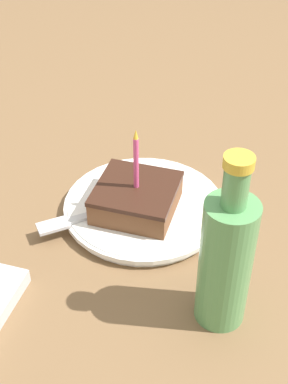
% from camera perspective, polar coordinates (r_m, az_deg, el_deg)
% --- Properties ---
extents(ground_plane, '(2.40, 2.40, 0.04)m').
position_cam_1_polar(ground_plane, '(0.82, 0.97, -3.09)').
color(ground_plane, brown).
rests_on(ground_plane, ground).
extents(plate, '(0.24, 0.24, 0.02)m').
position_cam_1_polar(plate, '(0.79, 0.00, -1.60)').
color(plate, white).
rests_on(plate, ground_plane).
extents(cake_slice, '(0.11, 0.11, 0.13)m').
position_cam_1_polar(cake_slice, '(0.76, -0.81, -0.57)').
color(cake_slice, brown).
rests_on(cake_slice, plate).
extents(fork, '(0.14, 0.16, 0.00)m').
position_cam_1_polar(fork, '(0.77, -5.20, -2.34)').
color(fork, silver).
rests_on(fork, plate).
extents(bottle, '(0.06, 0.06, 0.23)m').
position_cam_1_polar(bottle, '(0.60, 8.73, -7.06)').
color(bottle, '#599959').
rests_on(bottle, ground_plane).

